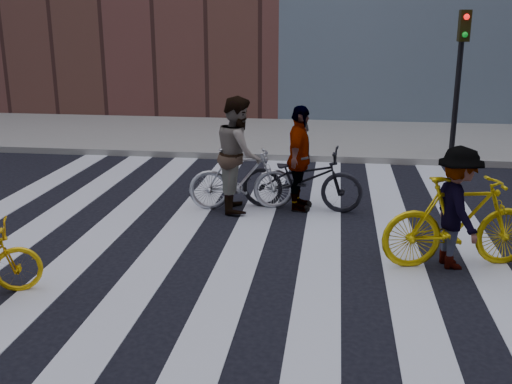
% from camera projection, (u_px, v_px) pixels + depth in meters
% --- Properties ---
extents(ground, '(100.00, 100.00, 0.00)m').
position_uv_depth(ground, '(212.00, 236.00, 9.02)').
color(ground, black).
rests_on(ground, ground).
extents(sidewalk_far, '(100.00, 5.00, 0.15)m').
position_uv_depth(sidewalk_far, '(269.00, 137.00, 16.14)').
color(sidewalk_far, gray).
rests_on(sidewalk_far, ground).
extents(zebra_crosswalk, '(8.25, 10.00, 0.01)m').
position_uv_depth(zebra_crosswalk, '(212.00, 235.00, 9.02)').
color(zebra_crosswalk, silver).
rests_on(zebra_crosswalk, ground).
extents(traffic_signal, '(0.22, 0.42, 3.33)m').
position_uv_depth(traffic_signal, '(460.00, 60.00, 12.88)').
color(traffic_signal, black).
rests_on(traffic_signal, ground).
extents(bike_silver_mid, '(1.85, 0.83, 1.08)m').
position_uv_depth(bike_silver_mid, '(242.00, 179.00, 10.14)').
color(bike_silver_mid, '#B3B6BE').
rests_on(bike_silver_mid, ground).
extents(bike_yellow_right, '(2.12, 1.00, 1.23)m').
position_uv_depth(bike_yellow_right, '(460.00, 222.00, 7.77)').
color(bike_yellow_right, gold).
rests_on(bike_yellow_right, ground).
extents(bike_dark_rear, '(2.12, 0.91, 1.08)m').
position_uv_depth(bike_dark_rear, '(302.00, 179.00, 10.12)').
color(bike_dark_rear, black).
rests_on(bike_dark_rear, ground).
extents(rider_mid, '(0.90, 1.06, 1.94)m').
position_uv_depth(rider_mid, '(239.00, 154.00, 10.03)').
color(rider_mid, slate).
rests_on(rider_mid, ground).
extents(rider_right, '(0.81, 1.14, 1.61)m').
position_uv_depth(rider_right, '(457.00, 208.00, 7.72)').
color(rider_right, slate).
rests_on(rider_right, ground).
extents(rider_rear, '(0.53, 1.08, 1.78)m').
position_uv_depth(rider_rear, '(299.00, 159.00, 10.03)').
color(rider_rear, slate).
rests_on(rider_rear, ground).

